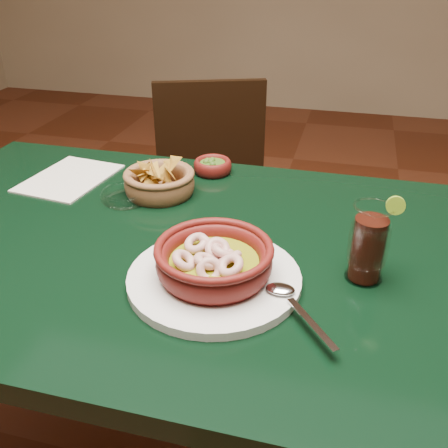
% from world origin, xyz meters
% --- Properties ---
extents(dining_table, '(1.20, 0.80, 0.75)m').
position_xyz_m(dining_table, '(0.00, 0.00, 0.65)').
color(dining_table, black).
rests_on(dining_table, ground).
extents(dining_chair, '(0.51, 0.51, 0.86)m').
position_xyz_m(dining_chair, '(-0.09, 0.70, 0.47)').
color(dining_chair, black).
rests_on(dining_chair, ground).
extents(shrimp_plate, '(0.36, 0.29, 0.08)m').
position_xyz_m(shrimp_plate, '(0.15, -0.11, 0.78)').
color(shrimp_plate, silver).
rests_on(shrimp_plate, dining_table).
extents(chip_basket, '(0.19, 0.19, 0.12)m').
position_xyz_m(chip_basket, '(-0.06, 0.18, 0.78)').
color(chip_basket, brown).
rests_on(chip_basket, dining_table).
extents(guacamole_ramekin, '(0.11, 0.11, 0.04)m').
position_xyz_m(guacamole_ramekin, '(0.02, 0.33, 0.77)').
color(guacamole_ramekin, '#50100D').
rests_on(guacamole_ramekin, dining_table).
extents(cola_drink, '(0.14, 0.14, 0.16)m').
position_xyz_m(cola_drink, '(0.39, -0.04, 0.82)').
color(cola_drink, white).
rests_on(cola_drink, dining_table).
extents(glass_ashtray, '(0.12, 0.12, 0.03)m').
position_xyz_m(glass_ashtray, '(-0.12, 0.13, 0.76)').
color(glass_ashtray, white).
rests_on(glass_ashtray, dining_table).
extents(paper_menu, '(0.20, 0.25, 0.00)m').
position_xyz_m(paper_menu, '(-0.31, 0.20, 0.75)').
color(paper_menu, beige).
rests_on(paper_menu, dining_table).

